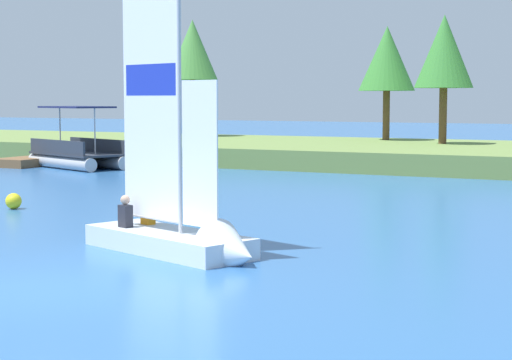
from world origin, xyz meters
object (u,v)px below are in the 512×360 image
at_px(shoreline_tree_midleft, 387,59).
at_px(channel_buoy, 14,201).
at_px(wooden_dock, 40,161).
at_px(sailboat, 189,230).
at_px(shoreline_tree_centre, 444,52).
at_px(pontoon_boat, 77,153).
at_px(shoreline_tree_left, 193,50).

relative_size(shoreline_tree_midleft, channel_buoy, 13.33).
bearing_deg(wooden_dock, channel_buoy, -51.64).
height_order(shoreline_tree_midleft, channel_buoy, shoreline_tree_midleft).
xyz_separation_m(wooden_dock, sailboat, (19.09, -17.69, 0.33)).
bearing_deg(shoreline_tree_centre, wooden_dock, -147.69).
relative_size(shoreline_tree_centre, pontoon_boat, 1.12).
relative_size(shoreline_tree_centre, channel_buoy, 13.82).
relative_size(shoreline_tree_left, sailboat, 1.02).
xyz_separation_m(shoreline_tree_left, shoreline_tree_centre, (15.67, -2.12, -0.58)).
bearing_deg(shoreline_tree_midleft, shoreline_tree_centre, -34.43).
bearing_deg(channel_buoy, sailboat, -26.42).
xyz_separation_m(wooden_dock, channel_buoy, (10.69, -13.51, 0.03)).
bearing_deg(channel_buoy, shoreline_tree_centre, 76.26).
bearing_deg(shoreline_tree_left, wooden_dock, -94.01).
relative_size(pontoon_boat, channel_buoy, 12.30).
distance_m(shoreline_tree_centre, channel_buoy, 25.23).
height_order(shoreline_tree_centre, wooden_dock, shoreline_tree_centre).
bearing_deg(wooden_dock, pontoon_boat, -14.24).
distance_m(wooden_dock, pontoon_boat, 2.93).
relative_size(shoreline_tree_left, channel_buoy, 15.03).
bearing_deg(wooden_dock, shoreline_tree_left, 85.99).
distance_m(shoreline_tree_midleft, channel_buoy, 27.14).
distance_m(shoreline_tree_left, pontoon_boat, 14.45).
bearing_deg(channel_buoy, wooden_dock, 128.36).
height_order(shoreline_tree_left, sailboat, shoreline_tree_left).
height_order(shoreline_tree_centre, channel_buoy, shoreline_tree_centre).
distance_m(wooden_dock, sailboat, 26.03).
bearing_deg(shoreline_tree_midleft, channel_buoy, -94.41).
bearing_deg(pontoon_boat, shoreline_tree_centre, 60.65).
height_order(wooden_dock, sailboat, sailboat).
xyz_separation_m(wooden_dock, pontoon_boat, (2.80, -0.71, 0.47)).
bearing_deg(pontoon_boat, shoreline_tree_left, 119.75).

